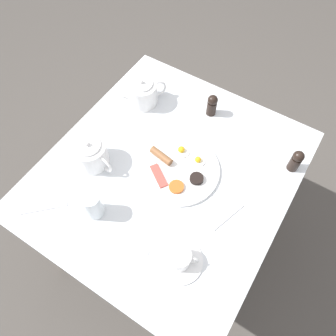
% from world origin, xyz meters
% --- Properties ---
extents(ground_plane, '(8.00, 8.00, 0.00)m').
position_xyz_m(ground_plane, '(0.00, 0.00, 0.00)').
color(ground_plane, '#4C4742').
extents(table, '(0.89, 0.99, 0.76)m').
position_xyz_m(table, '(0.00, 0.00, 0.68)').
color(table, silver).
rests_on(table, ground_plane).
extents(breakfast_plate, '(0.31, 0.31, 0.04)m').
position_xyz_m(breakfast_plate, '(-0.03, -0.02, 0.77)').
color(breakfast_plate, white).
rests_on(breakfast_plate, table).
extents(teapot_near, '(0.22, 0.13, 0.13)m').
position_xyz_m(teapot_near, '(0.27, 0.12, 0.81)').
color(teapot_near, white).
rests_on(teapot_near, table).
extents(teapot_far, '(0.14, 0.19, 0.13)m').
position_xyz_m(teapot_far, '(0.28, -0.24, 0.81)').
color(teapot_far, white).
rests_on(teapot_far, table).
extents(teacup_with_saucer_left, '(0.16, 0.16, 0.06)m').
position_xyz_m(teacup_with_saucer_left, '(-0.22, 0.27, 0.79)').
color(teacup_with_saucer_left, white).
rests_on(teacup_with_saucer_left, table).
extents(water_glass_tall, '(0.07, 0.07, 0.11)m').
position_xyz_m(water_glass_tall, '(0.13, 0.28, 0.82)').
color(water_glass_tall, white).
rests_on(water_glass_tall, table).
extents(pepper_grinder, '(0.04, 0.04, 0.10)m').
position_xyz_m(pepper_grinder, '(-0.00, -0.34, 0.81)').
color(pepper_grinder, black).
rests_on(pepper_grinder, table).
extents(salt_grinder, '(0.04, 0.04, 0.10)m').
position_xyz_m(salt_grinder, '(-0.39, -0.27, 0.81)').
color(salt_grinder, black).
rests_on(salt_grinder, table).
extents(fork_by_plate, '(0.18, 0.02, 0.00)m').
position_xyz_m(fork_by_plate, '(-0.22, -0.25, 0.76)').
color(fork_by_plate, silver).
rests_on(fork_by_plate, table).
extents(knife_by_plate, '(0.19, 0.11, 0.00)m').
position_xyz_m(knife_by_plate, '(-0.03, 0.35, 0.76)').
color(knife_by_plate, silver).
rests_on(knife_by_plate, table).
extents(spoon_for_tea, '(0.06, 0.14, 0.00)m').
position_xyz_m(spoon_for_tea, '(-0.28, 0.05, 0.76)').
color(spoon_for_tea, silver).
rests_on(spoon_for_tea, table).
extents(fork_spare, '(0.13, 0.13, 0.00)m').
position_xyz_m(fork_spare, '(0.29, 0.37, 0.76)').
color(fork_spare, silver).
rests_on(fork_spare, table).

